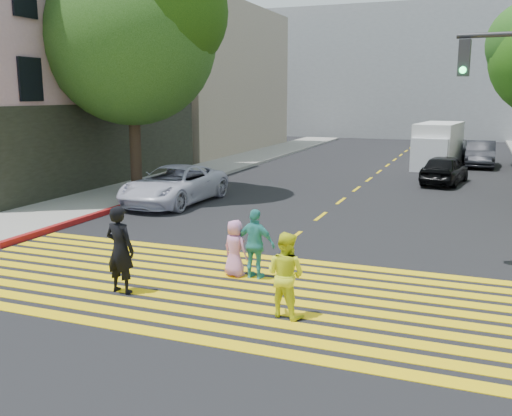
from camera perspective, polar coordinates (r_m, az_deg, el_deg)
The scene contains 18 objects.
ground at distance 10.95m, azimuth -5.75°, elevation -10.09°, with size 120.00×120.00×0.00m, color black.
sidewalk_left at distance 33.98m, azimuth -1.85°, elevation 4.66°, with size 3.00×40.00×0.15m, color gray.
curb_red at distance 19.40m, azimuth -16.04°, elevation -0.77°, with size 0.20×8.00×0.16m, color maroon.
crosswalk at distance 12.03m, azimuth -2.99°, elevation -8.04°, with size 13.40×5.30×0.01m.
lane_line at distance 32.17m, azimuth 12.63°, elevation 3.90°, with size 0.12×34.40×0.01m.
building_left_pink at distance 29.52m, azimuth -23.83°, elevation 11.49°, with size 12.10×14.10×11.00m.
building_left_tan at distance 42.46m, azimuth -8.23°, elevation 12.53°, with size 12.00×16.00×10.00m, color tan.
backdrop_block at distance 57.30m, azimuth 16.85°, elevation 12.82°, with size 30.00×8.00×12.00m, color gray.
tree_left at distance 23.44m, azimuth -12.20°, elevation 17.07°, with size 7.79×7.26×9.56m.
pedestrian_man at distance 11.86m, azimuth -13.44°, elevation -4.07°, with size 0.66×0.43×1.81m, color black.
pedestrian_woman at distance 10.38m, azimuth 2.97°, elevation -6.65°, with size 0.77×0.60×1.58m, color yellow.
pedestrian_child at distance 12.66m, azimuth -2.12°, elevation -4.04°, with size 0.62×0.41×1.28m, color #D983C0.
pedestrian_extra at distance 12.45m, azimuth -0.05°, elevation -3.64°, with size 0.91×0.38×1.55m, color teal.
white_sedan at distance 21.33m, azimuth -8.19°, elevation 2.30°, with size 2.32×5.03×1.40m, color silver.
dark_car_near at distance 27.16m, azimuth 18.34°, elevation 3.69°, with size 1.58×3.93×1.34m, color black.
silver_car at distance 37.64m, azimuth 19.43°, elevation 5.57°, with size 1.84×4.52×1.31m, color gray.
dark_car_parked at distance 34.54m, azimuth 21.54°, elevation 5.06°, with size 1.52×4.35×1.43m, color black.
white_van at distance 33.14m, azimuth 17.68°, elevation 5.87°, with size 2.50×5.38×2.45m.
Camera 1 is at (4.66, -9.08, 3.98)m, focal length 40.00 mm.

